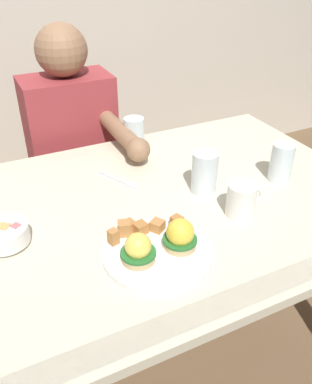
{
  "coord_description": "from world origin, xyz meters",
  "views": [
    {
      "loc": [
        -0.49,
        -0.88,
        1.4
      ],
      "look_at": [
        -0.06,
        0.0,
        0.78
      ],
      "focal_mm": 38.14,
      "sensor_mm": 36.0,
      "label": 1
    }
  ],
  "objects_px": {
    "dining_table": "(174,227)",
    "coffee_mug": "(242,199)",
    "water_glass_near": "(204,174)",
    "fruit_bowl": "(4,235)",
    "diner_person": "(76,152)",
    "eggs_benedict_plate": "(158,246)",
    "water_glass_extra": "(134,135)",
    "water_glass_far": "(281,164)",
    "fork": "(120,180)"
  },
  "relations": [
    {
      "from": "dining_table",
      "to": "coffee_mug",
      "type": "height_order",
      "value": "coffee_mug"
    },
    {
      "from": "dining_table",
      "to": "water_glass_near",
      "type": "distance_m",
      "value": 0.19
    },
    {
      "from": "fruit_bowl",
      "to": "diner_person",
      "type": "height_order",
      "value": "diner_person"
    },
    {
      "from": "eggs_benedict_plate",
      "to": "diner_person",
      "type": "height_order",
      "value": "diner_person"
    },
    {
      "from": "eggs_benedict_plate",
      "to": "water_glass_extra",
      "type": "bearing_deg",
      "value": 72.04
    },
    {
      "from": "dining_table",
      "to": "eggs_benedict_plate",
      "type": "distance_m",
      "value": 0.28
    },
    {
      "from": "fruit_bowl",
      "to": "coffee_mug",
      "type": "distance_m",
      "value": 0.62
    },
    {
      "from": "dining_table",
      "to": "water_glass_far",
      "type": "height_order",
      "value": "water_glass_far"
    },
    {
      "from": "eggs_benedict_plate",
      "to": "fork",
      "type": "height_order",
      "value": "eggs_benedict_plate"
    },
    {
      "from": "water_glass_far",
      "to": "diner_person",
      "type": "xyz_separation_m",
      "value": [
        -0.48,
        0.65,
        -0.15
      ]
    },
    {
      "from": "eggs_benedict_plate",
      "to": "water_glass_extra",
      "type": "height_order",
      "value": "water_glass_extra"
    },
    {
      "from": "fork",
      "to": "diner_person",
      "type": "height_order",
      "value": "diner_person"
    },
    {
      "from": "water_glass_far",
      "to": "coffee_mug",
      "type": "bearing_deg",
      "value": -155.32
    },
    {
      "from": "fork",
      "to": "water_glass_near",
      "type": "xyz_separation_m",
      "value": [
        0.21,
        -0.16,
        0.06
      ]
    },
    {
      "from": "water_glass_near",
      "to": "eggs_benedict_plate",
      "type": "bearing_deg",
      "value": -141.05
    },
    {
      "from": "water_glass_near",
      "to": "water_glass_far",
      "type": "height_order",
      "value": "water_glass_near"
    },
    {
      "from": "coffee_mug",
      "to": "water_glass_extra",
      "type": "distance_m",
      "value": 0.52
    },
    {
      "from": "eggs_benedict_plate",
      "to": "water_glass_far",
      "type": "bearing_deg",
      "value": 16.87
    },
    {
      "from": "fork",
      "to": "water_glass_near",
      "type": "height_order",
      "value": "water_glass_near"
    },
    {
      "from": "fruit_bowl",
      "to": "fork",
      "type": "height_order",
      "value": "fruit_bowl"
    },
    {
      "from": "eggs_benedict_plate",
      "to": "fruit_bowl",
      "type": "distance_m",
      "value": 0.38
    },
    {
      "from": "coffee_mug",
      "to": "fork",
      "type": "xyz_separation_m",
      "value": [
        -0.23,
        0.31,
        -0.05
      ]
    },
    {
      "from": "eggs_benedict_plate",
      "to": "fruit_bowl",
      "type": "bearing_deg",
      "value": 148.2
    },
    {
      "from": "dining_table",
      "to": "fruit_bowl",
      "type": "height_order",
      "value": "fruit_bowl"
    },
    {
      "from": "fruit_bowl",
      "to": "water_glass_far",
      "type": "height_order",
      "value": "water_glass_far"
    },
    {
      "from": "coffee_mug",
      "to": "dining_table",
      "type": "bearing_deg",
      "value": 130.09
    },
    {
      "from": "dining_table",
      "to": "water_glass_far",
      "type": "xyz_separation_m",
      "value": [
        0.35,
        -0.05,
        0.16
      ]
    },
    {
      "from": "fork",
      "to": "water_glass_extra",
      "type": "height_order",
      "value": "water_glass_extra"
    },
    {
      "from": "dining_table",
      "to": "water_glass_extra",
      "type": "bearing_deg",
      "value": 85.49
    },
    {
      "from": "fork",
      "to": "diner_person",
      "type": "bearing_deg",
      "value": 93.09
    },
    {
      "from": "water_glass_extra",
      "to": "coffee_mug",
      "type": "bearing_deg",
      "value": -79.4
    },
    {
      "from": "water_glass_near",
      "to": "diner_person",
      "type": "bearing_deg",
      "value": 110.98
    },
    {
      "from": "water_glass_extra",
      "to": "diner_person",
      "type": "xyz_separation_m",
      "value": [
        -0.16,
        0.23,
        -0.14
      ]
    },
    {
      "from": "fruit_bowl",
      "to": "water_glass_near",
      "type": "height_order",
      "value": "water_glass_near"
    },
    {
      "from": "fork",
      "to": "diner_person",
      "type": "xyz_separation_m",
      "value": [
        -0.02,
        0.44,
        -0.09
      ]
    },
    {
      "from": "fork",
      "to": "water_glass_extra",
      "type": "xyz_separation_m",
      "value": [
        0.14,
        0.2,
        0.05
      ]
    },
    {
      "from": "water_glass_near",
      "to": "diner_person",
      "type": "distance_m",
      "value": 0.66
    },
    {
      "from": "diner_person",
      "to": "fruit_bowl",
      "type": "bearing_deg",
      "value": -120.14
    },
    {
      "from": "water_glass_extra",
      "to": "water_glass_far",
      "type": "bearing_deg",
      "value": -52.53
    },
    {
      "from": "dining_table",
      "to": "water_glass_far",
      "type": "relative_size",
      "value": 9.74
    },
    {
      "from": "eggs_benedict_plate",
      "to": "coffee_mug",
      "type": "bearing_deg",
      "value": 10.19
    },
    {
      "from": "water_glass_far",
      "to": "water_glass_extra",
      "type": "relative_size",
      "value": 1.1
    },
    {
      "from": "water_glass_near",
      "to": "water_glass_far",
      "type": "relative_size",
      "value": 1.03
    },
    {
      "from": "dining_table",
      "to": "eggs_benedict_plate",
      "type": "relative_size",
      "value": 4.44
    },
    {
      "from": "fork",
      "to": "diner_person",
      "type": "distance_m",
      "value": 0.45
    },
    {
      "from": "coffee_mug",
      "to": "water_glass_near",
      "type": "height_order",
      "value": "water_glass_near"
    },
    {
      "from": "fruit_bowl",
      "to": "water_glass_extra",
      "type": "relative_size",
      "value": 1.07
    },
    {
      "from": "water_glass_far",
      "to": "dining_table",
      "type": "bearing_deg",
      "value": 172.2
    },
    {
      "from": "eggs_benedict_plate",
      "to": "coffee_mug",
      "type": "height_order",
      "value": "coffee_mug"
    },
    {
      "from": "fork",
      "to": "water_glass_far",
      "type": "bearing_deg",
      "value": -25.04
    }
  ]
}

